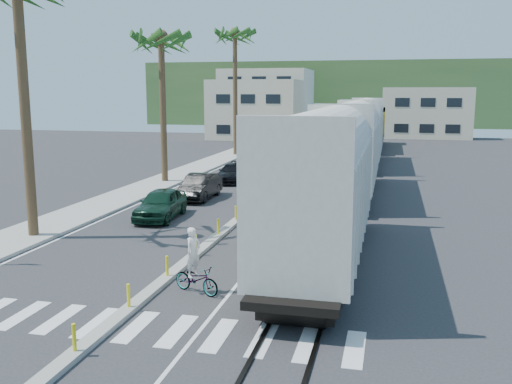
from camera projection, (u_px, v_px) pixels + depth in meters
ground at (143, 300)px, 17.91m from camera, size 140.00×140.00×0.00m
sidewalk at (178, 176)px, 43.79m from camera, size 3.00×90.00×0.15m
rails at (358, 177)px, 43.59m from camera, size 1.56×100.00×0.06m
median at (272, 191)px, 37.02m from camera, size 0.45×60.00×0.85m
crosswalk at (113, 324)px, 16.00m from camera, size 14.00×2.20×0.01m
lane_markings at (258, 179)px, 42.35m from camera, size 9.42×90.00×0.01m
freight_train at (357, 142)px, 40.87m from camera, size 3.00×60.94×5.85m
palm_trees at (167, 28)px, 39.62m from camera, size 3.50×37.20×13.75m
buildings at (300, 105)px, 87.26m from camera, size 38.00×27.00×10.00m
hillside at (355, 94)px, 112.67m from camera, size 80.00×20.00×12.00m
car_lead at (161, 204)px, 29.21m from camera, size 2.41×4.77×1.55m
car_second at (200, 187)px, 34.59m from camera, size 1.66×4.60×1.51m
car_third at (233, 173)px, 41.07m from camera, size 2.28×4.73×1.32m
car_rear at (258, 165)px, 45.90m from camera, size 2.32×4.70×1.28m
cyclist at (196, 273)px, 18.40m from camera, size 1.87×2.21×2.17m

